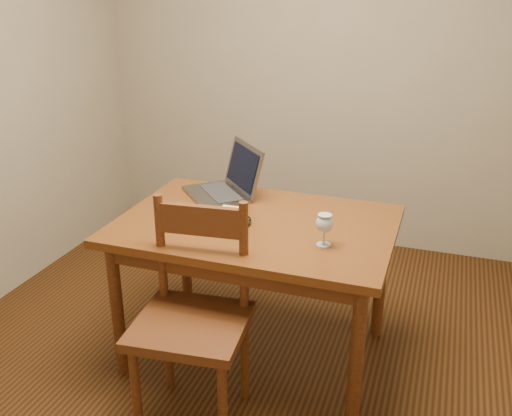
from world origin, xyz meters
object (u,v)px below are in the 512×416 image
(chair, at_px, (192,309))
(milk_glass, at_px, (324,230))
(plate, at_px, (230,222))
(laptop, at_px, (229,182))
(table, at_px, (256,238))

(chair, relative_size, milk_glass, 3.43)
(plate, height_order, laptop, laptop)
(chair, height_order, laptop, laptop)
(chair, height_order, plate, chair)
(plate, bearing_deg, laptop, 112.55)
(table, relative_size, milk_glass, 8.89)
(laptop, bearing_deg, chair, -32.65)
(table, xyz_separation_m, plate, (-0.11, -0.06, 0.09))
(milk_glass, bearing_deg, laptop, 143.84)
(table, distance_m, laptop, 0.43)
(chair, distance_m, plate, 0.50)
(plate, relative_size, laptop, 0.41)
(table, bearing_deg, chair, -101.66)
(chair, bearing_deg, plate, 84.64)
(chair, xyz_separation_m, milk_glass, (0.47, 0.36, 0.28))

